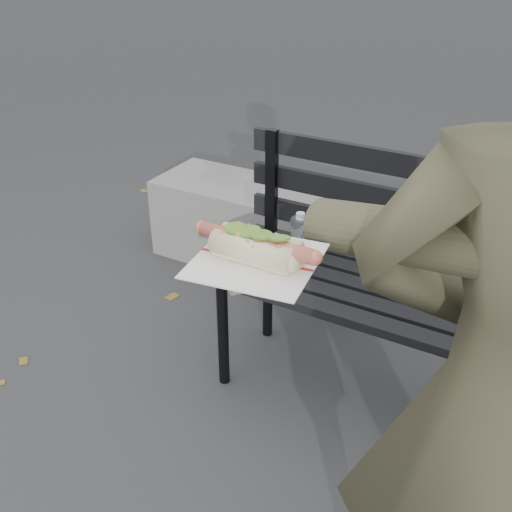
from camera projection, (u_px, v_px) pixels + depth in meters
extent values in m
cylinder|color=black|center=(223.00, 333.00, 2.16)|extent=(0.04, 0.04, 0.45)
cylinder|color=black|center=(268.00, 289.00, 2.42)|extent=(0.04, 0.04, 0.45)
cube|color=black|center=(413.00, 336.00, 1.75)|extent=(1.50, 0.07, 0.03)
cube|color=black|center=(422.00, 321.00, 1.82)|extent=(1.50, 0.07, 0.03)
cube|color=black|center=(430.00, 306.00, 1.88)|extent=(1.50, 0.07, 0.03)
cube|color=black|center=(437.00, 293.00, 1.95)|extent=(1.50, 0.07, 0.03)
cube|color=black|center=(444.00, 280.00, 2.02)|extent=(1.50, 0.07, 0.03)
cube|color=black|center=(272.00, 185.00, 2.21)|extent=(0.04, 0.03, 0.42)
cube|color=black|center=(451.00, 249.00, 1.99)|extent=(1.50, 0.02, 0.08)
cube|color=black|center=(458.00, 214.00, 1.93)|extent=(1.50, 0.02, 0.08)
cube|color=black|center=(465.00, 176.00, 1.86)|extent=(1.50, 0.02, 0.08)
cylinder|color=white|center=(299.00, 244.00, 2.01)|extent=(0.06, 0.06, 0.19)
cylinder|color=white|center=(300.00, 216.00, 1.96)|extent=(0.03, 0.03, 0.02)
cube|color=slate|center=(273.00, 230.00, 2.93)|extent=(1.20, 0.40, 0.40)
cylinder|color=#42412C|center=(449.00, 244.00, 0.89)|extent=(0.51, 0.23, 0.19)
cylinder|color=#D8A384|center=(281.00, 270.00, 0.95)|extent=(0.09, 0.08, 0.07)
ellipsoid|color=#D8A384|center=(256.00, 270.00, 0.96)|extent=(0.10, 0.12, 0.03)
cylinder|color=#D8A384|center=(217.00, 268.00, 0.96)|extent=(0.05, 0.02, 0.02)
cylinder|color=#D8A384|center=(224.00, 263.00, 0.97)|extent=(0.05, 0.02, 0.02)
cylinder|color=#D8A384|center=(230.00, 257.00, 0.99)|extent=(0.05, 0.02, 0.02)
cylinder|color=#D8A384|center=(236.00, 252.00, 1.00)|extent=(0.05, 0.02, 0.02)
cylinder|color=#D8A384|center=(244.00, 286.00, 0.91)|extent=(0.04, 0.05, 0.02)
cube|color=white|center=(256.00, 260.00, 0.95)|extent=(0.21, 0.21, 0.00)
cube|color=#B21E1E|center=(256.00, 260.00, 0.95)|extent=(0.19, 0.03, 0.00)
cylinder|color=#D06650|center=(256.00, 242.00, 0.93)|extent=(0.20, 0.02, 0.02)
sphere|color=#D06650|center=(203.00, 228.00, 0.98)|extent=(0.03, 0.02, 0.02)
sphere|color=#D06650|center=(314.00, 258.00, 0.89)|extent=(0.02, 0.02, 0.02)
sphere|color=#9E6B2D|center=(238.00, 225.00, 0.96)|extent=(0.01, 0.01, 0.01)
sphere|color=#9E6B2D|center=(249.00, 235.00, 0.93)|extent=(0.01, 0.01, 0.01)
sphere|color=#9E6B2D|center=(244.00, 236.00, 0.93)|extent=(0.01, 0.01, 0.01)
sphere|color=#9E6B2D|center=(254.00, 248.00, 0.91)|extent=(0.01, 0.01, 0.01)
sphere|color=#9E6B2D|center=(248.00, 242.00, 0.92)|extent=(0.01, 0.01, 0.01)
sphere|color=#9E6B2D|center=(262.00, 242.00, 0.93)|extent=(0.01, 0.01, 0.01)
sphere|color=#9E6B2D|center=(286.00, 248.00, 0.91)|extent=(0.01, 0.01, 0.01)
sphere|color=#9E6B2D|center=(276.00, 237.00, 0.94)|extent=(0.01, 0.01, 0.01)
sphere|color=#9E6B2D|center=(231.00, 232.00, 0.95)|extent=(0.01, 0.01, 0.01)
sphere|color=#9E6B2D|center=(241.00, 232.00, 0.96)|extent=(0.01, 0.01, 0.01)
sphere|color=#9E6B2D|center=(222.00, 234.00, 0.94)|extent=(0.01, 0.01, 0.01)
sphere|color=#9E6B2D|center=(256.00, 230.00, 0.95)|extent=(0.01, 0.01, 0.01)
sphere|color=#9E6B2D|center=(230.00, 234.00, 0.94)|extent=(0.01, 0.01, 0.01)
sphere|color=#9E6B2D|center=(252.00, 234.00, 0.93)|extent=(0.01, 0.01, 0.01)
sphere|color=#9E6B2D|center=(258.00, 242.00, 0.92)|extent=(0.01, 0.01, 0.01)
sphere|color=#9E6B2D|center=(254.00, 234.00, 0.94)|extent=(0.01, 0.01, 0.01)
sphere|color=#9E6B2D|center=(249.00, 226.00, 0.96)|extent=(0.01, 0.01, 0.01)
sphere|color=#9E6B2D|center=(238.00, 236.00, 0.93)|extent=(0.01, 0.01, 0.01)
sphere|color=#9E6B2D|center=(287.00, 246.00, 0.91)|extent=(0.01, 0.01, 0.01)
sphere|color=#9E6B2D|center=(246.00, 237.00, 0.94)|extent=(0.01, 0.01, 0.01)
sphere|color=#9E6B2D|center=(278.00, 244.00, 0.92)|extent=(0.01, 0.01, 0.01)
sphere|color=#9E6B2D|center=(278.00, 248.00, 0.90)|extent=(0.01, 0.01, 0.01)
cylinder|color=#5A8D26|center=(236.00, 228.00, 0.94)|extent=(0.04, 0.04, 0.01)
cylinder|color=#5A8D26|center=(250.00, 231.00, 0.93)|extent=(0.04, 0.04, 0.01)
cylinder|color=#5A8D26|center=(261.00, 235.00, 0.92)|extent=(0.04, 0.04, 0.01)
cylinder|color=#5A8D26|center=(279.00, 238.00, 0.91)|extent=(0.04, 0.04, 0.01)
cube|color=brown|center=(23.00, 361.00, 2.37)|extent=(0.06, 0.05, 0.00)
cube|color=brown|center=(172.00, 297.00, 2.77)|extent=(0.05, 0.06, 0.00)
cube|color=brown|center=(233.00, 218.00, 3.49)|extent=(0.05, 0.05, 0.00)
cube|color=brown|center=(394.00, 451.00, 1.97)|extent=(0.07, 0.07, 0.00)
cube|color=brown|center=(144.00, 191.00, 3.85)|extent=(0.07, 0.06, 0.00)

